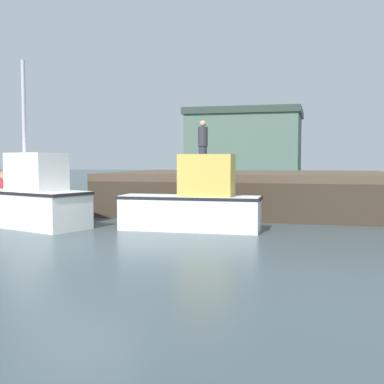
# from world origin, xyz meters

# --- Properties ---
(ground) EXTENTS (120.00, 160.00, 0.10)m
(ground) POSITION_xyz_m (0.00, 0.00, -0.05)
(ground) COLOR #3D4C51
(pier) EXTENTS (9.85, 7.03, 1.46)m
(pier) POSITION_xyz_m (2.53, 8.09, 1.20)
(pier) COLOR brown
(pier) RESTS_ON ground
(fishing_boat_near_left) EXTENTS (4.34, 2.76, 4.74)m
(fishing_boat_near_left) POSITION_xyz_m (-3.15, 2.71, 0.81)
(fishing_boat_near_left) COLOR silver
(fishing_boat_near_left) RESTS_ON ground
(fishing_boat_near_right) EXTENTS (3.89, 1.10, 2.07)m
(fishing_boat_near_right) POSITION_xyz_m (1.78, 3.05, 0.77)
(fishing_boat_near_right) COLOR silver
(fishing_boat_near_right) RESTS_ON ground
(dockworker) EXTENTS (0.34, 0.34, 1.82)m
(dockworker) POSITION_xyz_m (1.12, 6.91, 2.38)
(dockworker) COLOR #2D3342
(dockworker) RESTS_ON pier
(warehouse) EXTENTS (8.51, 7.08, 5.74)m
(warehouse) POSITION_xyz_m (-0.43, 28.27, 2.89)
(warehouse) COLOR #4C6656
(warehouse) RESTS_ON ground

